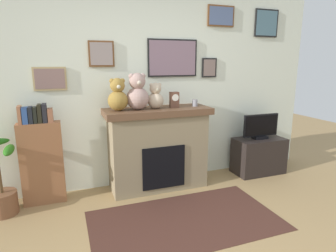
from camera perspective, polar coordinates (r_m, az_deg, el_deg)
The scene contains 12 objects.
back_wall at distance 3.83m, azimuth -5.76°, elevation 7.76°, with size 5.20×0.15×2.60m.
fireplace at distance 3.73m, azimuth -2.07°, elevation -4.37°, with size 1.35×0.54×1.06m.
bookshelf at distance 3.61m, azimuth -23.92°, elevation -6.01°, with size 0.46×0.16×1.18m.
potted_plant at distance 3.63m, azimuth -30.44°, elevation -10.68°, with size 0.44×0.56×0.81m.
tv_stand at distance 4.49m, azimuth 17.64°, elevation -5.66°, with size 0.74×0.40×0.53m, color black.
television at distance 4.37m, azimuth 18.04°, elevation -0.20°, with size 0.57×0.14×0.36m.
area_rug at distance 3.16m, azimuth 3.50°, elevation -18.31°, with size 1.97×1.09×0.01m, color #46281F.
candle_jar at distance 3.78m, azimuth 5.39°, elevation 4.64°, with size 0.07×0.07×0.09m, color gray.
mantel_clock at distance 3.66m, azimuth 1.26°, elevation 5.28°, with size 0.11×0.08×0.20m.
teddy_bear_tan at distance 3.45m, azimuth -10.01°, elevation 5.89°, with size 0.24×0.24×0.39m.
teddy_bear_brown at distance 3.50m, azimuth -6.11°, elevation 6.51°, with size 0.28×0.28×0.44m.
teddy_bear_cream at distance 3.57m, azimuth -2.51°, elevation 5.82°, with size 0.20×0.20×0.32m.
Camera 1 is at (-0.95, -1.69, 1.64)m, focal length 30.50 mm.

